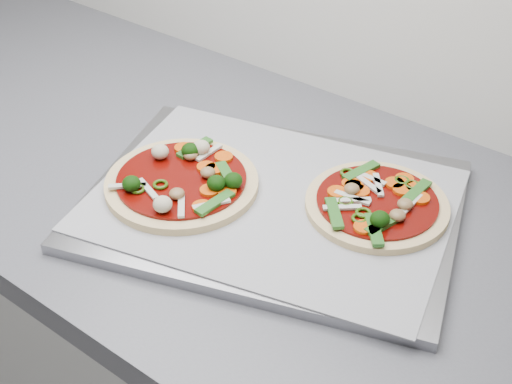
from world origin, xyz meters
The scene contains 6 objects.
base_cabinet centered at (0.00, 1.30, 0.43)m, with size 3.60×0.60×0.86m, color #BBBBB8.
countertop centered at (0.00, 1.30, 0.88)m, with size 3.60×0.60×0.04m, color #595A60.
baking_tray centered at (0.53, 1.29, 0.91)m, with size 0.47×0.35×0.02m, color gray.
parchment centered at (0.53, 1.29, 0.92)m, with size 0.45×0.33×0.00m, color #97989D.
pizza_left centered at (0.42, 1.24, 0.93)m, with size 0.28×0.28×0.03m.
pizza_right centered at (0.65, 1.36, 0.93)m, with size 0.19×0.19×0.03m.
Camera 1 is at (0.95, 0.70, 1.48)m, focal length 50.00 mm.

